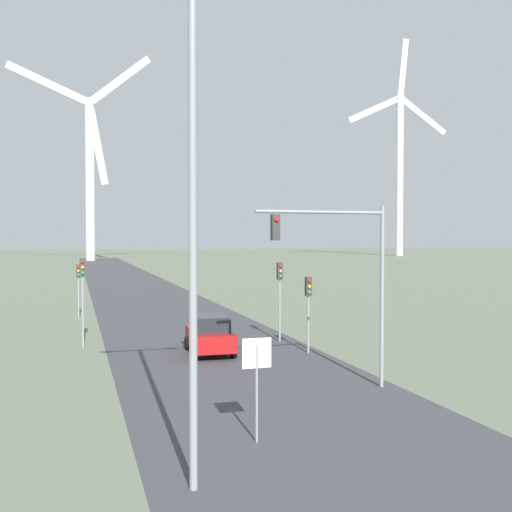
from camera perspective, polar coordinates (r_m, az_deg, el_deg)
The scene contains 11 objects.
road_surface at distance 53.35m, azimuth -9.94°, elevation -4.21°, with size 10.00×240.00×0.01m.
streetlamp at distance 13.03m, azimuth -6.06°, elevation 9.46°, with size 3.75×0.32×11.71m.
stop_sign_near at distance 16.22m, azimuth 0.06°, elevation -10.75°, with size 0.81×0.07×2.81m.
traffic_light_post_near_left at distance 31.06m, azimuth -16.19°, elevation -2.44°, with size 0.28×0.34×4.47m.
traffic_light_post_near_right at distance 31.64m, azimuth 2.29°, elevation -2.66°, with size 0.28×0.34×4.19m.
traffic_light_post_mid_left at distance 42.57m, azimuth -16.56°, elevation -2.09°, with size 0.28×0.33×3.69m.
traffic_light_post_mid_right at distance 28.62m, azimuth 5.01°, elevation -3.93°, with size 0.28×0.34×3.63m.
traffic_light_mast_overhead at distance 21.59m, azimuth 8.14°, elevation -0.27°, with size 4.93×0.34×6.64m.
car_approaching at distance 28.61m, azimuth -4.41°, elevation -7.47°, with size 1.99×4.18×1.83m.
wind_turbine_left at distance 153.89m, azimuth -15.55°, elevation 8.74°, with size 34.14×8.48×52.28m.
wind_turbine_center at distance 195.53m, azimuth 13.54°, elevation 8.87°, with size 32.32×4.50×67.92m.
Camera 1 is at (-6.40, -4.68, 5.46)m, focal length 42.00 mm.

